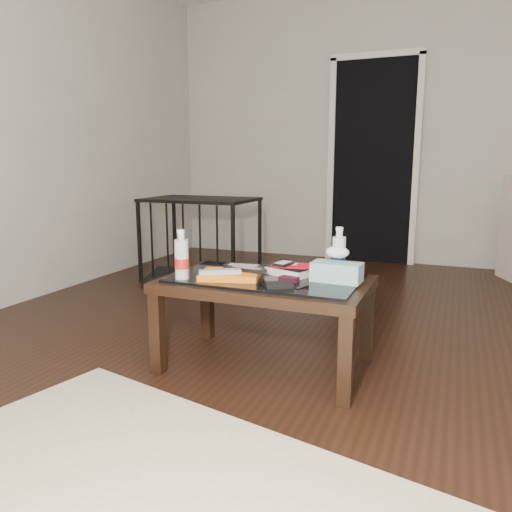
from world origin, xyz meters
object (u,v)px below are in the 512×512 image
Objects in this scene: textbook at (291,269)px; water_bottle_left at (182,254)px; water_bottle_right at (339,251)px; pet_crate at (201,254)px; coffee_table at (265,290)px; tissue_box at (337,272)px.

textbook is 0.55m from water_bottle_left.
water_bottle_left is at bearing -151.22° from water_bottle_right.
pet_crate is 4.41× the size of water_bottle_left.
water_bottle_right is at bearing 30.83° from coffee_table.
coffee_table is at bearing -106.46° from textbook.
water_bottle_right is (0.32, 0.19, 0.18)m from coffee_table.
textbook is 1.09× the size of tissue_box.
textbook is at bearing -162.98° from water_bottle_right.
pet_crate is at bearing 138.43° from water_bottle_right.
textbook is (1.26, -1.39, 0.25)m from pet_crate.
pet_crate is 2.12m from tissue_box.
tissue_box reaches higher than coffee_table.
textbook is at bearing 33.84° from water_bottle_left.
pet_crate is 4.20× the size of textbook.
water_bottle_right is at bearing 28.78° from water_bottle_left.
tissue_box is (0.03, -0.15, -0.07)m from water_bottle_right.
coffee_table is at bearing 26.90° from water_bottle_left.
coffee_table is 4.20× the size of water_bottle_right.
pet_crate reaches higher than water_bottle_right.
textbook is 0.25m from water_bottle_right.
water_bottle_right is 1.03× the size of tissue_box.
tissue_box is at bearing -80.05° from water_bottle_right.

